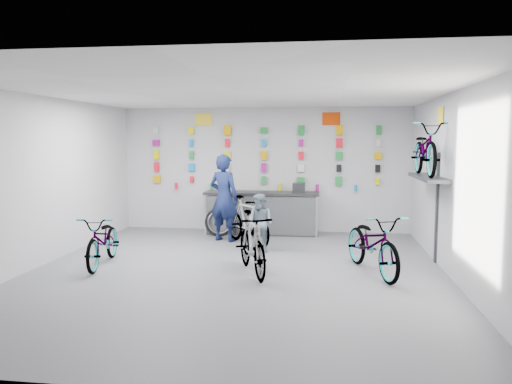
# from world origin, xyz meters

# --- Properties ---
(floor) EXTENTS (8.00, 8.00, 0.00)m
(floor) POSITION_xyz_m (0.00, 0.00, 0.00)
(floor) COLOR #55565B
(floor) RESTS_ON ground
(ceiling) EXTENTS (8.00, 8.00, 0.00)m
(ceiling) POSITION_xyz_m (0.00, 0.00, 3.00)
(ceiling) COLOR white
(ceiling) RESTS_ON wall_back
(wall_back) EXTENTS (7.00, 0.00, 7.00)m
(wall_back) POSITION_xyz_m (0.00, 4.00, 1.50)
(wall_back) COLOR #BCBCBE
(wall_back) RESTS_ON floor
(wall_front) EXTENTS (7.00, 0.00, 7.00)m
(wall_front) POSITION_xyz_m (0.00, -4.00, 1.50)
(wall_front) COLOR #BCBCBE
(wall_front) RESTS_ON floor
(wall_left) EXTENTS (0.00, 8.00, 8.00)m
(wall_left) POSITION_xyz_m (-3.50, 0.00, 1.50)
(wall_left) COLOR #BCBCBE
(wall_left) RESTS_ON floor
(wall_right) EXTENTS (0.00, 8.00, 8.00)m
(wall_right) POSITION_xyz_m (3.50, 0.00, 1.50)
(wall_right) COLOR #BCBCBE
(wall_right) RESTS_ON floor
(counter) EXTENTS (2.70, 0.66, 1.00)m
(counter) POSITION_xyz_m (0.00, 3.54, 0.49)
(counter) COLOR black
(counter) RESTS_ON floor
(merch_wall) EXTENTS (5.58, 0.08, 1.57)m
(merch_wall) POSITION_xyz_m (0.03, 3.93, 1.82)
(merch_wall) COLOR #DF9E00
(merch_wall) RESTS_ON wall_back
(wall_bracket) EXTENTS (0.39, 1.90, 2.00)m
(wall_bracket) POSITION_xyz_m (3.33, 1.20, 1.46)
(wall_bracket) COLOR #333338
(wall_bracket) RESTS_ON wall_right
(sign_left) EXTENTS (0.42, 0.02, 0.30)m
(sign_left) POSITION_xyz_m (-1.50, 3.98, 2.72)
(sign_left) COLOR yellow
(sign_left) RESTS_ON wall_back
(sign_right) EXTENTS (0.42, 0.02, 0.30)m
(sign_right) POSITION_xyz_m (1.60, 3.98, 2.72)
(sign_right) COLOR red
(sign_right) RESTS_ON wall_back
(sign_side) EXTENTS (0.02, 0.40, 0.30)m
(sign_side) POSITION_xyz_m (3.48, 1.20, 2.65)
(sign_side) COLOR yellow
(sign_side) RESTS_ON wall_right
(bike_left) EXTENTS (0.86, 1.81, 0.91)m
(bike_left) POSITION_xyz_m (-2.41, 0.18, 0.46)
(bike_left) COLOR gray
(bike_left) RESTS_ON floor
(bike_center) EXTENTS (1.09, 1.79, 1.04)m
(bike_center) POSITION_xyz_m (0.29, -0.04, 0.52)
(bike_center) COLOR gray
(bike_center) RESTS_ON floor
(bike_right) EXTENTS (1.28, 2.07, 1.03)m
(bike_right) POSITION_xyz_m (2.28, 0.28, 0.51)
(bike_right) COLOR gray
(bike_right) RESTS_ON floor
(bike_service) EXTENTS (1.49, 1.62, 1.03)m
(bike_service) POSITION_xyz_m (-0.15, 2.27, 0.52)
(bike_service) COLOR gray
(bike_service) RESTS_ON floor
(bike_wall) EXTENTS (0.63, 1.80, 0.95)m
(bike_wall) POSITION_xyz_m (3.25, 1.20, 2.05)
(bike_wall) COLOR gray
(bike_wall) RESTS_ON wall_bracket
(clerk) EXTENTS (0.81, 0.67, 1.91)m
(clerk) POSITION_xyz_m (-0.71, 2.60, 0.95)
(clerk) COLOR #121C45
(clerk) RESTS_ON floor
(customer) EXTENTS (0.70, 0.63, 1.16)m
(customer) POSITION_xyz_m (0.22, 1.63, 0.58)
(customer) COLOR slate
(customer) RESTS_ON floor
(spare_wheel) EXTENTS (0.72, 0.41, 0.66)m
(spare_wheel) POSITION_xyz_m (-0.95, 3.17, 0.32)
(spare_wheel) COLOR black
(spare_wheel) RESTS_ON floor
(register) EXTENTS (0.28, 0.30, 0.22)m
(register) POSITION_xyz_m (0.87, 3.55, 1.11)
(register) COLOR black
(register) RESTS_ON counter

